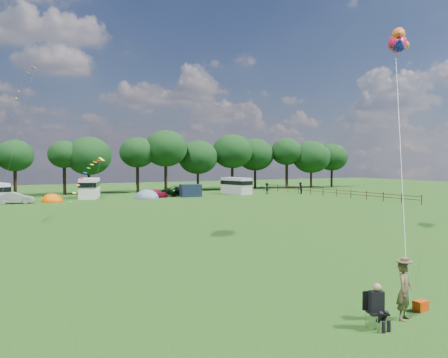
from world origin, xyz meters
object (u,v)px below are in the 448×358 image
kite_flyer (404,291)px  camp_chair (376,301)px  campervan_c (89,187)px  tent_orange (52,202)px  car_d (179,191)px  fish_kite (398,42)px  tent_greyblue (147,198)px  walker_a (300,188)px  campervan_d (236,185)px  car_c (155,194)px  walker_b (267,188)px  car_b (15,198)px

kite_flyer → camp_chair: size_ratio=1.34×
campervan_c → tent_orange: campervan_c is taller
car_d → fish_kite: 45.33m
tent_greyblue → walker_a: (24.26, -2.47, 0.89)m
campervan_d → walker_a: 10.01m
car_c → tent_greyblue: (-1.54, -0.80, -0.58)m
tent_greyblue → walker_a: 24.40m
walker_a → walker_b: 5.21m
car_d → tent_greyblue: size_ratio=1.42×
fish_kite → campervan_d: bearing=27.3°
car_c → campervan_c: size_ratio=0.65×
car_c → camp_chair: camp_chair is taller
car_b → walker_a: (41.04, -2.43, 0.22)m
car_c → tent_orange: bearing=68.7°
tent_orange → fish_kite: fish_kite is taller
camp_chair → walker_b: bearing=81.4°
campervan_c → tent_greyblue: (6.71, -4.78, -1.46)m
campervan_d → fish_kite: bearing=154.7°
car_d → fish_kite: size_ratio=1.49×
campervan_d → walker_a: size_ratio=3.03×
campervan_d → kite_flyer: campervan_d is taller
tent_orange → campervan_d: bearing=3.5°
tent_greyblue → camp_chair: bearing=-102.0°
car_d → kite_flyer: bearing=141.4°
tent_orange → tent_greyblue: (12.44, -0.45, -0.00)m
tent_orange → walker_b: 32.07m
kite_flyer → campervan_d: bearing=41.1°
kite_flyer → car_d: bearing=49.8°
tent_orange → tent_greyblue: tent_greyblue is taller
kite_flyer → fish_kite: bearing=19.1°
campervan_c → tent_orange: (-5.73, -4.33, -1.46)m
campervan_d → car_b: bearing=83.7°
car_c → fish_kite: (2.39, -41.19, 12.87)m
campervan_d → walker_b: (4.22, -2.25, -0.50)m
campervan_d → fish_kite: fish_kite is taller
tent_orange → car_c: bearing=1.5°
car_b → tent_orange: (4.34, 0.49, -0.67)m
camp_chair → fish_kite: (15.36, 13.39, 12.60)m
car_c → fish_kite: bearing=160.5°
camp_chair → kite_flyer: bearing=28.4°
car_c → campervan_d: bearing=-107.3°
car_c → kite_flyer: size_ratio=2.05×
campervan_d → kite_flyer: size_ratio=2.86×
tent_greyblue → walker_b: (19.62, -0.10, 0.86)m
car_b → camp_chair: bearing=-161.7°
campervan_d → campervan_c: bearing=73.0°
car_c → walker_b: bearing=-115.7°
car_b → car_c: (18.32, 0.85, -0.10)m
car_c → walker_a: (22.72, -3.28, 0.32)m
tent_orange → tent_greyblue: 12.45m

